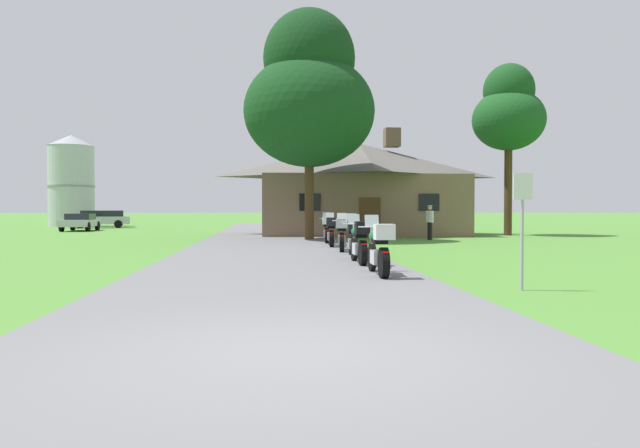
% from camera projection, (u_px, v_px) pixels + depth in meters
% --- Properties ---
extents(ground_plane, '(500.00, 500.00, 0.00)m').
position_uv_depth(ground_plane, '(272.00, 244.00, 25.92)').
color(ground_plane, '#4C8433').
extents(asphalt_driveway, '(6.40, 80.00, 0.06)m').
position_uv_depth(asphalt_driveway, '(272.00, 246.00, 23.93)').
color(asphalt_driveway, slate).
rests_on(asphalt_driveway, ground).
extents(motorcycle_green_nearest_to_camera, '(0.66, 2.08, 1.30)m').
position_uv_depth(motorcycle_green_nearest_to_camera, '(379.00, 249.00, 12.99)').
color(motorcycle_green_nearest_to_camera, black).
rests_on(motorcycle_green_nearest_to_camera, asphalt_driveway).
extents(motorcycle_green_second_in_row, '(0.66, 2.08, 1.30)m').
position_uv_depth(motorcycle_green_second_in_row, '(359.00, 242.00, 15.83)').
color(motorcycle_green_second_in_row, black).
rests_on(motorcycle_green_second_in_row, asphalt_driveway).
extents(motorcycle_blue_third_in_row, '(0.66, 2.08, 1.30)m').
position_uv_depth(motorcycle_blue_third_in_row, '(353.00, 238.00, 18.11)').
color(motorcycle_blue_third_in_row, black).
rests_on(motorcycle_blue_third_in_row, asphalt_driveway).
extents(motorcycle_white_fourth_in_row, '(0.72, 2.08, 1.30)m').
position_uv_depth(motorcycle_white_fourth_in_row, '(342.00, 235.00, 20.68)').
color(motorcycle_white_fourth_in_row, black).
rests_on(motorcycle_white_fourth_in_row, asphalt_driveway).
extents(motorcycle_red_fifth_in_row, '(0.66, 2.08, 1.30)m').
position_uv_depth(motorcycle_red_fifth_in_row, '(331.00, 232.00, 23.31)').
color(motorcycle_red_fifth_in_row, black).
rests_on(motorcycle_red_fifth_in_row, asphalt_driveway).
extents(motorcycle_white_farthest_in_row, '(0.66, 2.08, 1.30)m').
position_uv_depth(motorcycle_white_farthest_in_row, '(327.00, 230.00, 25.87)').
color(motorcycle_white_farthest_in_row, black).
rests_on(motorcycle_white_farthest_in_row, asphalt_driveway).
extents(stone_lodge, '(11.95, 8.73, 6.30)m').
position_uv_depth(stone_lodge, '(358.00, 188.00, 35.68)').
color(stone_lodge, brown).
rests_on(stone_lodge, ground).
extents(bystander_white_shirt_near_lodge, '(0.30, 0.54, 1.69)m').
position_uv_depth(bystander_white_shirt_near_lodge, '(430.00, 220.00, 29.37)').
color(bystander_white_shirt_near_lodge, black).
rests_on(bystander_white_shirt_near_lodge, ground).
extents(metal_signpost_roadside, '(0.36, 0.06, 2.14)m').
position_uv_depth(metal_signpost_roadside, '(522.00, 217.00, 11.00)').
color(metal_signpost_roadside, '#9EA0A5').
rests_on(metal_signpost_roadside, ground).
extents(tree_by_lodge_front, '(6.20, 6.20, 10.94)m').
position_uv_depth(tree_by_lodge_front, '(309.00, 96.00, 28.53)').
color(tree_by_lodge_front, '#422D19').
rests_on(tree_by_lodge_front, ground).
extents(tree_right_of_lodge, '(4.11, 4.11, 9.79)m').
position_uv_depth(tree_right_of_lodge, '(509.00, 112.00, 34.39)').
color(tree_right_of_lodge, '#422D19').
rests_on(tree_right_of_lodge, ground).
extents(metal_silo_distant, '(3.99, 3.99, 8.04)m').
position_uv_depth(metal_silo_distant, '(71.00, 181.00, 53.20)').
color(metal_silo_distant, '#B2B7BC').
rests_on(metal_silo_distant, ground).
extents(parked_silver_suv_far_left, '(4.88, 2.76, 1.40)m').
position_uv_depth(parked_silver_suv_far_left, '(101.00, 218.00, 48.42)').
color(parked_silver_suv_far_left, '#ADAFB7').
rests_on(parked_silver_suv_far_left, ground).
extents(parked_silver_sedan_far_left, '(2.02, 4.26, 1.20)m').
position_uv_depth(parked_silver_sedan_far_left, '(80.00, 222.00, 41.65)').
color(parked_silver_sedan_far_left, '#ADAFB7').
rests_on(parked_silver_sedan_far_left, ground).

